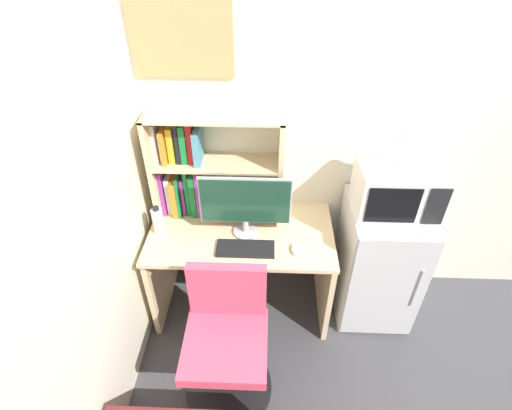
# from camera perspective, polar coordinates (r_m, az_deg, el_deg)

# --- Properties ---
(wall_back) EXTENTS (6.40, 0.04, 2.60)m
(wall_back) POSITION_cam_1_polar(r_m,az_deg,el_deg) (2.81, 26.90, 9.12)
(wall_back) COLOR silver
(wall_back) RESTS_ON ground_plane
(desk) EXTENTS (1.22, 0.66, 0.75)m
(desk) POSITION_cam_1_polar(r_m,az_deg,el_deg) (2.74, -2.08, -7.50)
(desk) COLOR beige
(desk) RESTS_ON ground_plane
(hutch_bookshelf) EXTENTS (0.85, 0.26, 0.73)m
(hutch_bookshelf) POSITION_cam_1_polar(r_m,az_deg,el_deg) (2.57, -8.74, 5.76)
(hutch_bookshelf) COLOR beige
(hutch_bookshelf) RESTS_ON desk
(monitor) EXTENTS (0.58, 0.17, 0.43)m
(monitor) POSITION_cam_1_polar(r_m,az_deg,el_deg) (2.42, -1.58, 0.25)
(monitor) COLOR #B7B7BC
(monitor) RESTS_ON desk
(keyboard) EXTENTS (0.36, 0.15, 0.02)m
(keyboard) POSITION_cam_1_polar(r_m,az_deg,el_deg) (2.45, -1.57, -6.41)
(keyboard) COLOR black
(keyboard) RESTS_ON desk
(computer_mouse) EXTENTS (0.05, 0.11, 0.03)m
(computer_mouse) POSITION_cam_1_polar(r_m,az_deg,el_deg) (2.45, 5.77, -6.41)
(computer_mouse) COLOR silver
(computer_mouse) RESTS_ON desk
(water_bottle) EXTENTS (0.07, 0.07, 0.21)m
(water_bottle) POSITION_cam_1_polar(r_m,az_deg,el_deg) (2.59, -14.15, -2.27)
(water_bottle) COLOR silver
(water_bottle) RESTS_ON desk
(mini_fridge) EXTENTS (0.51, 0.56, 0.93)m
(mini_fridge) POSITION_cam_1_polar(r_m,az_deg,el_deg) (2.90, 17.42, -7.89)
(mini_fridge) COLOR silver
(mini_fridge) RESTS_ON ground_plane
(microwave) EXTENTS (0.49, 0.35, 0.31)m
(microwave) POSITION_cam_1_polar(r_m,az_deg,el_deg) (2.52, 20.00, 2.25)
(microwave) COLOR silver
(microwave) RESTS_ON mini_fridge
(desk_fan) EXTENTS (0.17, 0.11, 0.26)m
(desk_fan) POSITION_cam_1_polar(r_m,az_deg,el_deg) (2.37, 22.00, 8.23)
(desk_fan) COLOR silver
(desk_fan) RESTS_ON microwave
(desk_chair) EXTENTS (0.54, 0.54, 0.89)m
(desk_chair) POSITION_cam_1_polar(r_m,az_deg,el_deg) (2.45, -4.25, -19.81)
(desk_chair) COLOR black
(desk_chair) RESTS_ON ground_plane
(wall_corkboard) EXTENTS (0.58, 0.02, 0.50)m
(wall_corkboard) POSITION_cam_1_polar(r_m,az_deg,el_deg) (2.37, -10.97, 23.69)
(wall_corkboard) COLOR tan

